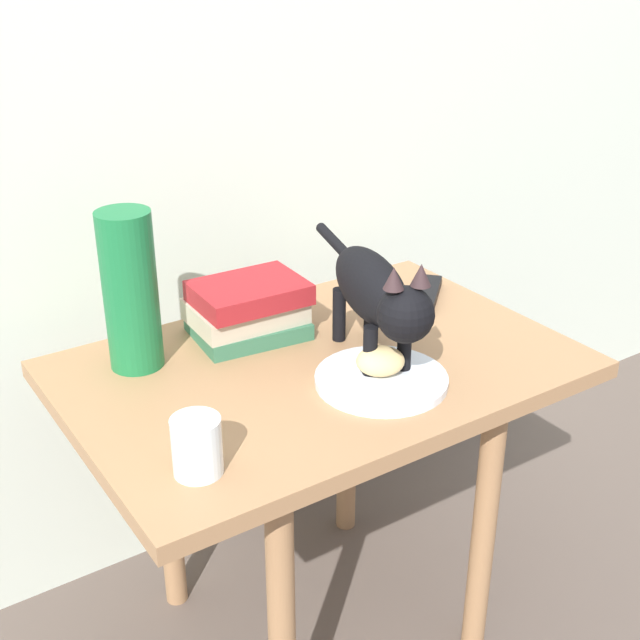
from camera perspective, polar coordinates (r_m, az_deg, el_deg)
The scene contains 10 objects.
ground_plane at distance 1.82m, azimuth 0.00°, elevation -19.65°, with size 6.00×6.00×0.00m, color brown.
back_panel at distance 1.65m, azimuth -8.34°, elevation 18.71°, with size 4.00×0.04×2.20m, color silver.
side_table at distance 1.50m, azimuth 0.00°, elevation -5.63°, with size 0.86×0.58×0.60m.
plate at distance 1.39m, azimuth 4.18°, elevation -4.06°, with size 0.22×0.22×0.01m, color silver.
bread_roll at distance 1.38m, azimuth 4.12°, elevation -2.80°, with size 0.08×0.06×0.05m, color #E0BC7A.
cat at distance 1.40m, azimuth 3.88°, elevation 1.84°, with size 0.18×0.46×0.23m.
book_stack at distance 1.53m, azimuth -4.94°, elevation 0.71°, with size 0.21×0.17×0.11m.
green_vase at distance 1.42m, azimuth -12.74°, elevation 1.92°, with size 0.09×0.09×0.27m, color #196B38.
candle_jar at distance 1.17m, azimuth -8.34°, elevation -8.65°, with size 0.07×0.07×0.08m.
tv_remote at distance 1.71m, azimuth 7.27°, elevation 1.82°, with size 0.15×0.04×0.02m, color black.
Camera 1 is at (-0.71, -1.07, 1.29)m, focal length 47.16 mm.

